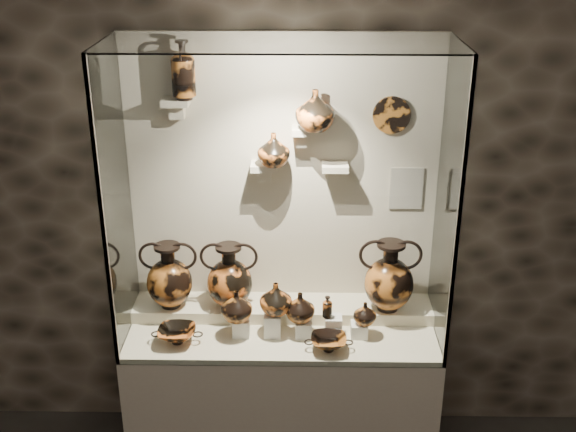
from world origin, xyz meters
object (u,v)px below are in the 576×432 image
(amphora_left, at_px, (169,275))
(amphora_mid, at_px, (229,276))
(jug_a, at_px, (237,306))
(kylix_left, at_px, (177,334))
(ovoid_vase_a, at_px, (274,149))
(lekythos_small, at_px, (327,306))
(ovoid_vase_b, at_px, (315,110))
(amphora_right, at_px, (389,276))
(kylix_right, at_px, (329,342))
(lekythos_tall, at_px, (183,67))
(jug_c, at_px, (300,307))
(jug_e, at_px, (365,313))
(jug_b, at_px, (276,298))

(amphora_left, distance_m, amphora_mid, 0.34)
(amphora_mid, distance_m, jug_a, 0.22)
(amphora_left, distance_m, kylix_left, 0.35)
(amphora_mid, bearing_deg, ovoid_vase_a, -7.84)
(lekythos_small, bearing_deg, amphora_mid, 173.94)
(ovoid_vase_b, bearing_deg, jug_a, -156.35)
(amphora_right, distance_m, kylix_right, 0.51)
(lekythos_tall, bearing_deg, amphora_mid, -44.86)
(jug_c, xyz_separation_m, ovoid_vase_b, (0.07, 0.23, 1.02))
(amphora_mid, distance_m, lekythos_tall, 1.17)
(lekythos_small, distance_m, kylix_right, 0.19)
(ovoid_vase_b, bearing_deg, jug_e, -48.65)
(kylix_right, bearing_deg, lekythos_tall, 167.73)
(amphora_left, relative_size, lekythos_tall, 1.15)
(jug_e, xyz_separation_m, ovoid_vase_b, (-0.28, 0.24, 1.05))
(kylix_left, bearing_deg, ovoid_vase_b, 37.58)
(lekythos_tall, distance_m, ovoid_vase_b, 0.70)
(kylix_left, bearing_deg, jug_b, 24.12)
(kylix_left, height_order, lekythos_tall, lekythos_tall)
(amphora_left, relative_size, amphora_mid, 1.01)
(amphora_right, height_order, lekythos_tall, lekythos_tall)
(jug_a, relative_size, kylix_right, 0.72)
(lekythos_small, relative_size, ovoid_vase_b, 0.67)
(lekythos_small, height_order, ovoid_vase_a, ovoid_vase_a)
(kylix_left, bearing_deg, kylix_right, 9.81)
(kylix_right, bearing_deg, amphora_mid, 165.59)
(jug_e, distance_m, kylix_right, 0.26)
(jug_c, relative_size, jug_e, 1.30)
(jug_c, bearing_deg, kylix_right, -35.45)
(amphora_left, bearing_deg, lekythos_tall, 16.38)
(amphora_left, xyz_separation_m, kylix_left, (0.07, -0.27, -0.21))
(lekythos_small, height_order, ovoid_vase_b, ovoid_vase_b)
(amphora_mid, relative_size, jug_c, 2.28)
(jug_b, relative_size, kylix_left, 0.69)
(jug_b, xyz_separation_m, kylix_left, (-0.53, -0.09, -0.17))
(amphora_mid, distance_m, jug_c, 0.44)
(amphora_left, xyz_separation_m, jug_a, (0.39, -0.20, -0.07))
(amphora_mid, bearing_deg, jug_e, -37.24)
(amphora_left, xyz_separation_m, ovoid_vase_b, (0.80, 0.05, 0.93))
(jug_a, bearing_deg, kylix_right, -12.12)
(ovoid_vase_a, bearing_deg, jug_e, -19.15)
(kylix_left, xyz_separation_m, ovoid_vase_b, (0.72, 0.32, 1.14))
(ovoid_vase_a, distance_m, ovoid_vase_b, 0.30)
(amphora_left, bearing_deg, jug_c, -30.93)
(jug_b, xyz_separation_m, jug_c, (0.13, -0.01, -0.05))
(jug_e, relative_size, ovoid_vase_b, 0.60)
(amphora_mid, xyz_separation_m, jug_a, (0.05, -0.20, -0.07))
(lekythos_small, xyz_separation_m, kylix_left, (-0.80, -0.07, -0.14))
(jug_e, xyz_separation_m, ovoid_vase_a, (-0.49, 0.26, 0.83))
(amphora_left, relative_size, kylix_left, 1.46)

